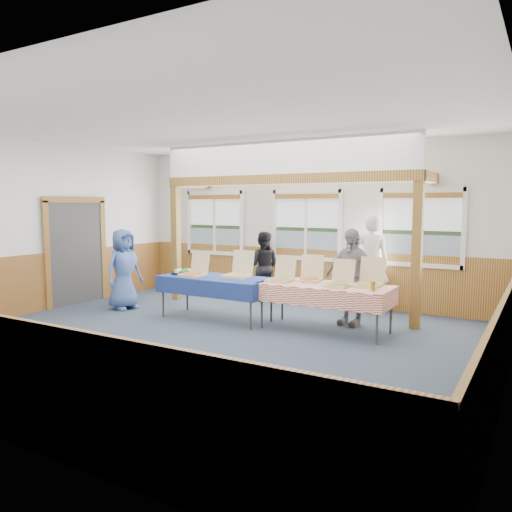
{
  "coord_description": "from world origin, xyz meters",
  "views": [
    {
      "loc": [
        4.32,
        -5.95,
        2.04
      ],
      "look_at": [
        0.24,
        1.0,
        1.19
      ],
      "focal_mm": 35.0,
      "sensor_mm": 36.0,
      "label": 1
    }
  ],
  "objects": [
    {
      "name": "pizza_box_c",
      "position": [
        0.54,
        1.29,
        0.82
      ],
      "size": [
        0.39,
        0.47,
        0.41
      ],
      "rotation": [
        0.0,
        0.0,
        0.03
      ],
      "color": "#D0B58B",
      "rests_on": "table_right"
    },
    {
      "name": "wall_left",
      "position": [
        -4.0,
        0.0,
        1.6
      ],
      "size": [
        0.0,
        8.0,
        8.0
      ],
      "primitive_type": "plane",
      "rotation": [
        1.57,
        0.0,
        1.57
      ],
      "color": "silver",
      "rests_on": "floor"
    },
    {
      "name": "window_mid",
      "position": [
        0.0,
        3.46,
        1.68
      ],
      "size": [
        1.56,
        0.1,
        1.46
      ],
      "color": "white",
      "rests_on": "wall_back"
    },
    {
      "name": "woman_white",
      "position": [
        1.49,
        3.1,
        0.93
      ],
      "size": [
        0.79,
        0.65,
        1.85
      ],
      "primitive_type": "imported",
      "rotation": [
        0.0,
        0.0,
        3.49
      ],
      "color": "silver",
      "rests_on": "floor"
    },
    {
      "name": "post_right",
      "position": [
        2.5,
        2.3,
        1.2
      ],
      "size": [
        0.15,
        0.15,
        2.4
      ],
      "primitive_type": "cube",
      "color": "#5C3614",
      "rests_on": "floor"
    },
    {
      "name": "woman_black",
      "position": [
        -0.82,
        3.1,
        0.73
      ],
      "size": [
        0.85,
        0.76,
        1.46
      ],
      "primitive_type": "imported",
      "rotation": [
        0.0,
        0.0,
        3.48
      ],
      "color": "black",
      "rests_on": "floor"
    },
    {
      "name": "pizza_box_a",
      "position": [
        -1.09,
        1.07,
        0.82
      ],
      "size": [
        0.39,
        0.47,
        0.42
      ],
      "rotation": [
        0.0,
        0.0,
        0.0
      ],
      "color": "#D0B58B",
      "rests_on": "table_left"
    },
    {
      "name": "pizza_box_b",
      "position": [
        -0.34,
        1.34,
        0.83
      ],
      "size": [
        0.44,
        0.53,
        0.45
      ],
      "rotation": [
        0.0,
        0.0,
        0.05
      ],
      "color": "#D0B58B",
      "rests_on": "table_left"
    },
    {
      "name": "window_right",
      "position": [
        2.3,
        3.46,
        1.68
      ],
      "size": [
        1.56,
        0.1,
        1.46
      ],
      "color": "white",
      "rests_on": "wall_back"
    },
    {
      "name": "person_grey",
      "position": [
        1.5,
        2.0,
        0.82
      ],
      "size": [
        1.02,
        0.6,
        1.63
      ],
      "primitive_type": "imported",
      "rotation": [
        0.0,
        0.0,
        -0.22
      ],
      "color": "gray",
      "rests_on": "floor"
    },
    {
      "name": "table_left",
      "position": [
        -0.69,
        1.18,
        0.7
      ],
      "size": [
        2.2,
        1.59,
        0.76
      ],
      "rotation": [
        0.0,
        0.0,
        0.35
      ],
      "color": "#363636",
      "rests_on": "floor"
    },
    {
      "name": "wall_back",
      "position": [
        0.0,
        3.5,
        1.6
      ],
      "size": [
        8.0,
        0.0,
        8.0
      ],
      "primitive_type": "plane",
      "rotation": [
        1.57,
        0.0,
        0.0
      ],
      "color": "silver",
      "rests_on": "floor"
    },
    {
      "name": "cross_beam",
      "position": [
        0.0,
        2.3,
        2.49
      ],
      "size": [
        5.15,
        0.18,
        0.18
      ],
      "primitive_type": "cube",
      "color": "#5C3614",
      "rests_on": "post_left"
    },
    {
      "name": "man_blue",
      "position": [
        -2.73,
        1.0,
        0.78
      ],
      "size": [
        0.6,
        0.82,
        1.56
      ],
      "primitive_type": "imported",
      "rotation": [
        0.0,
        0.0,
        1.43
      ],
      "color": "#3D5A98",
      "rests_on": "floor"
    },
    {
      "name": "floor",
      "position": [
        0.0,
        0.0,
        0.0
      ],
      "size": [
        8.0,
        8.0,
        0.0
      ],
      "primitive_type": "plane",
      "color": "#273440",
      "rests_on": "ground"
    },
    {
      "name": "window_left",
      "position": [
        -2.3,
        3.46,
        1.68
      ],
      "size": [
        1.56,
        0.1,
        1.46
      ],
      "color": "white",
      "rests_on": "wall_back"
    },
    {
      "name": "wainscot_right",
      "position": [
        3.98,
        0.0,
        0.55
      ],
      "size": [
        0.05,
        6.98,
        1.1
      ],
      "primitive_type": "cube",
      "color": "brown",
      "rests_on": "floor"
    },
    {
      "name": "wainscot_left",
      "position": [
        -3.98,
        0.0,
        0.55
      ],
      "size": [
        0.05,
        6.98,
        1.1
      ],
      "primitive_type": "cube",
      "color": "brown",
      "rests_on": "floor"
    },
    {
      "name": "wainscot_back",
      "position": [
        0.0,
        3.48,
        0.55
      ],
      "size": [
        7.98,
        0.05,
        1.1
      ],
      "primitive_type": "cube",
      "color": "brown",
      "rests_on": "floor"
    },
    {
      "name": "pizza_box_e",
      "position": [
        1.55,
        1.31,
        0.82
      ],
      "size": [
        0.4,
        0.48,
        0.41
      ],
      "rotation": [
        0.0,
        0.0,
        -0.07
      ],
      "color": "#D0B58B",
      "rests_on": "table_right"
    },
    {
      "name": "pizza_box_d",
      "position": [
        0.93,
        1.58,
        0.82
      ],
      "size": [
        0.47,
        0.54,
        0.42
      ],
      "rotation": [
        0.0,
        0.0,
        0.2
      ],
      "color": "#D0B58B",
      "rests_on": "table_right"
    },
    {
      "name": "cased_opening",
      "position": [
        -3.96,
        0.9,
        1.05
      ],
      "size": [
        0.06,
        1.3,
        2.1
      ],
      "primitive_type": "cube",
      "color": "#363636",
      "rests_on": "wall_left"
    },
    {
      "name": "pizza_box_f",
      "position": [
        1.94,
        1.53,
        0.82
      ],
      "size": [
        0.42,
        0.5,
        0.44
      ],
      "rotation": [
        0.0,
        0.0,
        -0.03
      ],
      "color": "#D0B58B",
      "rests_on": "table_right"
    },
    {
      "name": "veggie_tray",
      "position": [
        -1.44,
        1.18,
        0.79
      ],
      "size": [
        0.42,
        0.42,
        0.09
      ],
      "color": "black",
      "rests_on": "table_left"
    },
    {
      "name": "drink_glass",
      "position": [
        2.14,
        1.14,
        0.83
      ],
      "size": [
        0.07,
        0.07,
        0.15
      ],
      "primitive_type": "cylinder",
      "color": "#946A18",
      "rests_on": "table_right"
    },
    {
      "name": "ceiling",
      "position": [
        0.0,
        0.0,
        3.2
      ],
      "size": [
        8.0,
        8.0,
        0.0
      ],
      "primitive_type": "plane",
      "rotation": [
        3.14,
        0.0,
        0.0
      ],
      "color": "white",
      "rests_on": "wall_back"
    },
    {
      "name": "post_left",
      "position": [
        -2.5,
        2.3,
        1.2
      ],
      "size": [
        0.15,
        0.15,
        2.4
      ],
      "primitive_type": "cube",
      "color": "#5C3614",
      "rests_on": "floor"
    },
    {
      "name": "table_right",
      "position": [
        1.29,
        1.39,
        0.71
      ],
      "size": [
        2.28,
        1.6,
        0.76
      ],
      "rotation": [
        0.0,
        0.0,
        0.33
      ],
      "color": "#363636",
      "rests_on": "floor"
    }
  ]
}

